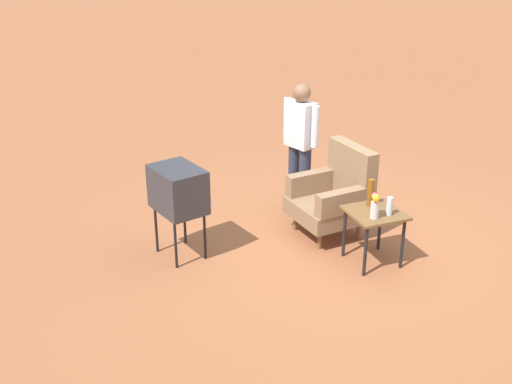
{
  "coord_description": "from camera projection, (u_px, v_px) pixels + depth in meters",
  "views": [
    {
      "loc": [
        5.63,
        -3.2,
        3.4
      ],
      "look_at": [
        -0.26,
        -0.9,
        0.65
      ],
      "focal_mm": 43.67,
      "sensor_mm": 36.0,
      "label": 1
    }
  ],
  "objects": [
    {
      "name": "tv_on_stand",
      "position": [
        178.0,
        190.0,
        6.61
      ],
      "size": [
        0.69,
        0.58,
        1.03
      ],
      "color": "black",
      "rests_on": "ground"
    },
    {
      "name": "flower_vase",
      "position": [
        375.0,
        205.0,
        6.34
      ],
      "size": [
        0.15,
        0.1,
        0.27
      ],
      "color": "silver",
      "rests_on": "side_table"
    },
    {
      "name": "ground_plane",
      "position": [
        336.0,
        241.0,
        7.23
      ],
      "size": [
        60.0,
        60.0,
        0.0
      ],
      "primitive_type": "plane",
      "color": "#A05B38"
    },
    {
      "name": "armchair",
      "position": [
        335.0,
        194.0,
        7.23
      ],
      "size": [
        0.85,
        0.86,
        1.06
      ],
      "color": "brown",
      "rests_on": "ground"
    },
    {
      "name": "person_standing",
      "position": [
        300.0,
        140.0,
        7.64
      ],
      "size": [
        0.54,
        0.33,
        1.64
      ],
      "color": "#2D3347",
      "rests_on": "ground"
    },
    {
      "name": "bottle_short_clear",
      "position": [
        390.0,
        206.0,
        6.43
      ],
      "size": [
        0.06,
        0.06,
        0.2
      ],
      "primitive_type": "cylinder",
      "color": "silver",
      "rests_on": "side_table"
    },
    {
      "name": "side_table",
      "position": [
        375.0,
        219.0,
        6.58
      ],
      "size": [
        0.56,
        0.56,
        0.6
      ],
      "color": "black",
      "rests_on": "ground"
    },
    {
      "name": "bottle_tall_amber",
      "position": [
        371.0,
        193.0,
        6.62
      ],
      "size": [
        0.07,
        0.07,
        0.3
      ],
      "primitive_type": "cylinder",
      "color": "brown",
      "rests_on": "side_table"
    }
  ]
}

